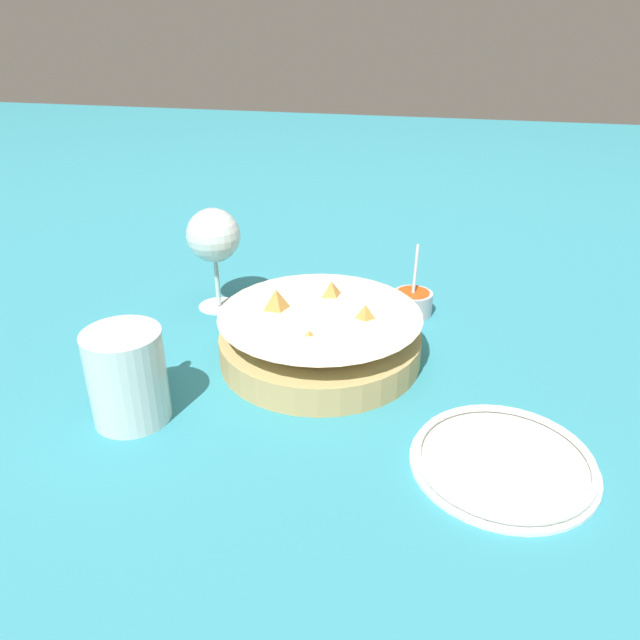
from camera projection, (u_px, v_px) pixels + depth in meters
The scene contains 6 objects.
ground_plane at pixel (299, 357), 0.85m from camera, with size 4.00×4.00×0.00m, color teal.
food_basket at pixel (320, 338), 0.83m from camera, with size 0.27×0.27×0.10m.
sauce_cup at pixel (413, 302), 0.96m from camera, with size 0.07×0.06×0.10m.
wine_glass at pixel (214, 238), 0.93m from camera, with size 0.08×0.08×0.16m.
beer_mug at pixel (129, 379), 0.70m from camera, with size 0.13×0.09×0.11m.
side_plate at pixel (504, 461), 0.64m from camera, with size 0.19×0.19×0.01m.
Camera 1 is at (-0.71, -0.19, 0.43)m, focal length 35.00 mm.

